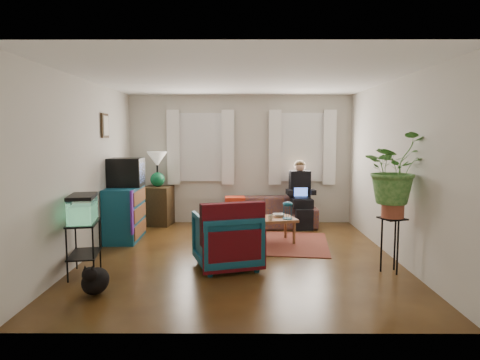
{
  "coord_description": "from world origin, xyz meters",
  "views": [
    {
      "loc": [
        0.02,
        -6.22,
        1.8
      ],
      "look_at": [
        0.0,
        0.4,
        1.1
      ],
      "focal_mm": 32.0,
      "sensor_mm": 36.0,
      "label": 1
    }
  ],
  "objects_px": {
    "dresser": "(125,213)",
    "side_table": "(158,206)",
    "armchair": "(227,237)",
    "plant_stand": "(391,245)",
    "aquarium_stand": "(84,249)",
    "coffee_table": "(265,231)",
    "sofa": "(264,207)"
  },
  "relations": [
    {
      "from": "aquarium_stand",
      "to": "coffee_table",
      "type": "relative_size",
      "value": 0.68
    },
    {
      "from": "dresser",
      "to": "plant_stand",
      "type": "height_order",
      "value": "dresser"
    },
    {
      "from": "aquarium_stand",
      "to": "plant_stand",
      "type": "bearing_deg",
      "value": -8.41
    },
    {
      "from": "dresser",
      "to": "plant_stand",
      "type": "relative_size",
      "value": 1.39
    },
    {
      "from": "side_table",
      "to": "aquarium_stand",
      "type": "distance_m",
      "value": 3.12
    },
    {
      "from": "dresser",
      "to": "armchair",
      "type": "xyz_separation_m",
      "value": [
        1.81,
        -1.56,
        -0.04
      ]
    },
    {
      "from": "side_table",
      "to": "dresser",
      "type": "relative_size",
      "value": 0.76
    },
    {
      "from": "sofa",
      "to": "dresser",
      "type": "xyz_separation_m",
      "value": [
        -2.46,
        -1.02,
        0.07
      ]
    },
    {
      "from": "side_table",
      "to": "plant_stand",
      "type": "height_order",
      "value": "side_table"
    },
    {
      "from": "dresser",
      "to": "coffee_table",
      "type": "bearing_deg",
      "value": -7.32
    },
    {
      "from": "side_table",
      "to": "plant_stand",
      "type": "xyz_separation_m",
      "value": [
        3.64,
        -2.99,
        -0.02
      ]
    },
    {
      "from": "aquarium_stand",
      "to": "sofa",
      "type": "bearing_deg",
      "value": 39.56
    },
    {
      "from": "plant_stand",
      "to": "coffee_table",
      "type": "bearing_deg",
      "value": 136.0
    },
    {
      "from": "sofa",
      "to": "armchair",
      "type": "distance_m",
      "value": 2.66
    },
    {
      "from": "sofa",
      "to": "plant_stand",
      "type": "xyz_separation_m",
      "value": [
        1.51,
        -2.79,
        -0.02
      ]
    },
    {
      "from": "sofa",
      "to": "plant_stand",
      "type": "relative_size",
      "value": 2.73
    },
    {
      "from": "aquarium_stand",
      "to": "armchair",
      "type": "relative_size",
      "value": 0.83
    },
    {
      "from": "plant_stand",
      "to": "dresser",
      "type": "bearing_deg",
      "value": 155.98
    },
    {
      "from": "sofa",
      "to": "side_table",
      "type": "bearing_deg",
      "value": 170.76
    },
    {
      "from": "coffee_table",
      "to": "dresser",
      "type": "bearing_deg",
      "value": 160.6
    },
    {
      "from": "dresser",
      "to": "side_table",
      "type": "bearing_deg",
      "value": 73.0
    },
    {
      "from": "armchair",
      "to": "plant_stand",
      "type": "relative_size",
      "value": 1.14
    },
    {
      "from": "armchair",
      "to": "plant_stand",
      "type": "bearing_deg",
      "value": 157.19
    },
    {
      "from": "aquarium_stand",
      "to": "plant_stand",
      "type": "distance_m",
      "value": 3.99
    },
    {
      "from": "sofa",
      "to": "plant_stand",
      "type": "bearing_deg",
      "value": -65.51
    },
    {
      "from": "side_table",
      "to": "armchair",
      "type": "relative_size",
      "value": 0.93
    },
    {
      "from": "coffee_table",
      "to": "plant_stand",
      "type": "distance_m",
      "value": 2.19
    },
    {
      "from": "dresser",
      "to": "coffee_table",
      "type": "xyz_separation_m",
      "value": [
        2.4,
        -0.25,
        -0.25
      ]
    },
    {
      "from": "dresser",
      "to": "plant_stand",
      "type": "distance_m",
      "value": 4.35
    },
    {
      "from": "side_table",
      "to": "aquarium_stand",
      "type": "relative_size",
      "value": 1.12
    },
    {
      "from": "sofa",
      "to": "side_table",
      "type": "distance_m",
      "value": 2.13
    },
    {
      "from": "aquarium_stand",
      "to": "side_table",
      "type": "bearing_deg",
      "value": 73.47
    }
  ]
}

